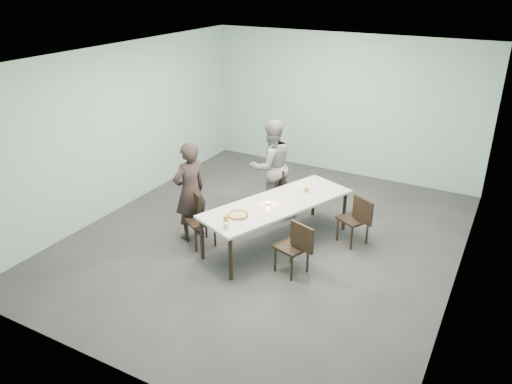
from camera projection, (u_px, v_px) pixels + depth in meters
The scene contains 16 objects.
ground at pixel (266, 238), 8.44m from camera, with size 7.00×7.00×0.00m, color #333335.
room_shell at pixel (268, 122), 7.62m from camera, with size 6.02×7.02×3.01m.
table at pixel (277, 206), 8.00m from camera, with size 1.81×2.75×0.75m.
chair_near_left at pixel (198, 215), 8.13m from camera, with size 0.64×0.58×0.87m.
chair_far_left at pixel (280, 188), 9.11m from camera, with size 0.64×0.58×0.87m.
chair_near_right at pixel (296, 244), 7.25m from camera, with size 0.65×0.53×0.87m.
chair_far_right at pixel (357, 217), 8.05m from camera, with size 0.64×0.57×0.87m.
diner_near at pixel (190, 191), 8.16m from camera, with size 0.61×0.40×1.68m, color black.
diner_far at pixel (271, 166), 9.11m from camera, with size 0.85×0.66×1.75m, color gray.
pizza at pixel (238, 215), 7.52m from camera, with size 0.34×0.34×0.04m.
side_plate at pixel (260, 214), 7.60m from camera, with size 0.18×0.18×0.01m, color white.
beer_glass at pixel (226, 220), 7.25m from camera, with size 0.08×0.08×0.15m, color #BC8129.
water_tumbler at pixel (226, 226), 7.15m from camera, with size 0.08×0.08×0.09m, color silver.
tealight at pixel (268, 203), 7.89m from camera, with size 0.06×0.06×0.05m.
amber_tumbler at pixel (306, 190), 8.34m from camera, with size 0.07×0.07×0.08m, color #BC8129.
menu at pixel (302, 186), 8.57m from camera, with size 0.30×0.22×0.01m, color silver.
Camera 1 is at (3.38, -6.57, 4.17)m, focal length 35.00 mm.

